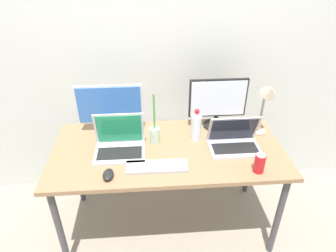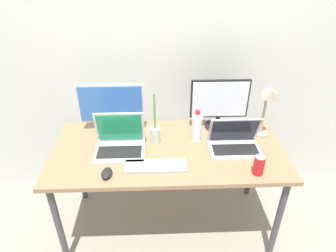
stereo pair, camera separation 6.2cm
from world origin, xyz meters
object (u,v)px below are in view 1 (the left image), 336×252
(laptop_secondary, at_px, (234,141))
(bamboo_vase, at_px, (155,134))
(monitor_center, at_px, (218,102))
(mouse_by_keyboard, at_px, (108,175))
(soda_can_near_keyboard, at_px, (260,163))
(laptop_silver, at_px, (120,143))
(work_desk, at_px, (168,156))
(monitor_left, at_px, (110,108))
(water_bottle, at_px, (196,126))
(desk_lamp, at_px, (267,101))
(keyboard_main, at_px, (157,167))

(laptop_secondary, bearing_deg, bamboo_vase, 169.56)
(monitor_center, height_order, mouse_by_keyboard, monitor_center)
(laptop_secondary, bearing_deg, soda_can_near_keyboard, -71.55)
(monitor_center, xyz_separation_m, laptop_silver, (-0.71, -0.27, -0.15))
(work_desk, distance_m, soda_can_near_keyboard, 0.62)
(monitor_left, relative_size, bamboo_vase, 1.26)
(water_bottle, bearing_deg, monitor_center, 42.14)
(water_bottle, relative_size, soda_can_near_keyboard, 1.86)
(laptop_silver, height_order, soda_can_near_keyboard, laptop_silver)
(laptop_silver, bearing_deg, bamboo_vase, 19.20)
(monitor_center, height_order, bamboo_vase, monitor_center)
(monitor_center, relative_size, soda_can_near_keyboard, 3.38)
(bamboo_vase, bearing_deg, water_bottle, 4.70)
(monitor_left, height_order, monitor_center, monitor_center)
(monitor_left, bearing_deg, water_bottle, -14.61)
(bamboo_vase, bearing_deg, monitor_center, 21.57)
(laptop_secondary, xyz_separation_m, water_bottle, (-0.24, 0.12, 0.05))
(mouse_by_keyboard, distance_m, desk_lamp, 1.16)
(soda_can_near_keyboard, distance_m, bamboo_vase, 0.72)
(work_desk, distance_m, laptop_secondary, 0.46)
(work_desk, xyz_separation_m, bamboo_vase, (-0.09, 0.08, 0.14))
(water_bottle, distance_m, bamboo_vase, 0.30)
(laptop_secondary, relative_size, bamboo_vase, 0.91)
(mouse_by_keyboard, height_order, soda_can_near_keyboard, soda_can_near_keyboard)
(work_desk, height_order, water_bottle, water_bottle)
(mouse_by_keyboard, bearing_deg, monitor_left, 95.77)
(work_desk, relative_size, water_bottle, 6.75)
(work_desk, relative_size, laptop_silver, 4.77)
(laptop_secondary, relative_size, soda_can_near_keyboard, 2.72)
(laptop_secondary, height_order, bamboo_vase, bamboo_vase)
(water_bottle, distance_m, soda_can_near_keyboard, 0.51)
(laptop_secondary, xyz_separation_m, keyboard_main, (-0.53, -0.18, -0.04))
(soda_can_near_keyboard, xyz_separation_m, desk_lamp, (0.15, 0.39, 0.22))
(monitor_left, relative_size, laptop_silver, 1.43)
(laptop_silver, height_order, water_bottle, laptop_silver)
(work_desk, xyz_separation_m, laptop_silver, (-0.32, -0.00, 0.13))
(soda_can_near_keyboard, distance_m, desk_lamp, 0.47)
(monitor_left, height_order, laptop_secondary, monitor_left)
(monitor_left, height_order, keyboard_main, monitor_left)
(mouse_by_keyboard, relative_size, bamboo_vase, 0.28)
(monitor_center, bearing_deg, water_bottle, -137.86)
(laptop_secondary, distance_m, mouse_by_keyboard, 0.87)
(work_desk, height_order, soda_can_near_keyboard, soda_can_near_keyboard)
(keyboard_main, height_order, desk_lamp, desk_lamp)
(monitor_center, height_order, keyboard_main, monitor_center)
(monitor_left, relative_size, laptop_secondary, 1.38)
(keyboard_main, height_order, water_bottle, water_bottle)
(water_bottle, xyz_separation_m, soda_can_near_keyboard, (0.33, -0.39, -0.04))
(bamboo_vase, bearing_deg, keyboard_main, -89.76)
(monitor_center, bearing_deg, keyboard_main, -135.16)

